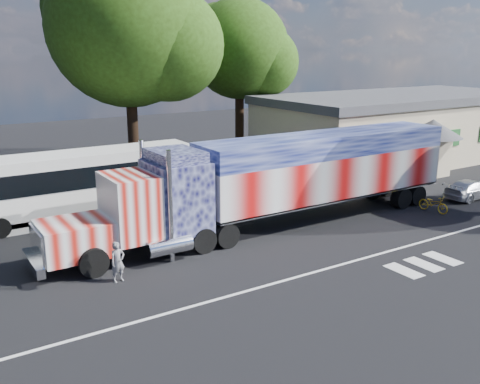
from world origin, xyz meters
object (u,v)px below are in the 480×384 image
tree_n_mid (131,27)px  tree_ne_a (241,50)px  parked_car (471,189)px  semi_truck (284,178)px  coach_bus (84,183)px  woman (118,262)px  bicycle (433,204)px

tree_n_mid → tree_ne_a: bearing=18.0°
parked_car → tree_ne_a: (-4.64, 17.99, 7.99)m
semi_truck → tree_n_mid: 14.92m
coach_bus → woman: size_ratio=7.47×
bicycle → tree_ne_a: (-0.52, 18.59, 8.08)m
coach_bus → woman: 9.05m
tree_ne_a → parked_car: bearing=-75.5°
parked_car → tree_n_mid: tree_n_mid is taller
semi_truck → tree_ne_a: size_ratio=1.77×
coach_bus → semi_truck: bearing=-40.6°
coach_bus → tree_ne_a: 19.37m
parked_car → bicycle: (-4.12, -0.61, -0.10)m
semi_truck → bicycle: (8.24, -2.59, -1.97)m
bicycle → tree_n_mid: 20.96m
semi_truck → tree_ne_a: tree_ne_a is taller
semi_truck → parked_car: bearing=-9.1°
semi_truck → coach_bus: 10.43m
semi_truck → bicycle: 8.86m
semi_truck → tree_ne_a: 18.79m
woman → tree_n_mid: (6.74, 14.75, 9.11)m
tree_n_mid → tree_ne_a: (10.35, 3.36, -1.36)m
coach_bus → tree_ne_a: size_ratio=0.95×
coach_bus → tree_ne_a: tree_ne_a is taller
parked_car → tree_n_mid: bearing=44.0°
tree_ne_a → tree_n_mid: bearing=-162.0°
woman → tree_ne_a: size_ratio=0.13×
tree_n_mid → tree_ne_a: tree_n_mid is taller
tree_ne_a → bicycle: bearing=-88.4°
tree_ne_a → woman: bearing=-133.4°
semi_truck → tree_n_mid: (-2.63, 12.64, 7.47)m
woman → bicycle: bearing=-11.5°
semi_truck → tree_n_mid: tree_n_mid is taller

